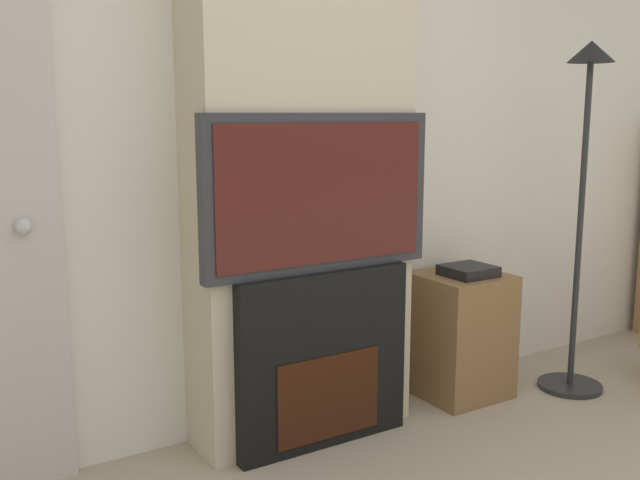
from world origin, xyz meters
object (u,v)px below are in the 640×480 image
fireplace (320,358)px  media_stand (460,333)px  television (320,193)px  floor_lamp (583,182)px

fireplace → media_stand: fireplace is taller
television → media_stand: television is taller
television → floor_lamp: floor_lamp is taller
television → floor_lamp: size_ratio=0.60×
fireplace → media_stand: bearing=5.3°
fireplace → television: size_ratio=0.77×
fireplace → media_stand: (0.87, 0.08, -0.06)m
television → media_stand: bearing=5.5°
fireplace → television: (0.00, -0.00, 0.70)m
floor_lamp → media_stand: size_ratio=2.60×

